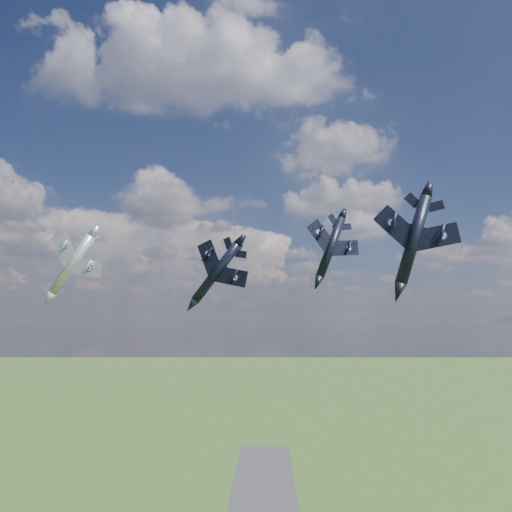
# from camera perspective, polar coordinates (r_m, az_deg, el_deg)

# --- Properties ---
(jet_lead_navy) EXTENTS (13.30, 16.00, 8.49)m
(jet_lead_navy) POSITION_cam_1_polar(r_m,az_deg,el_deg) (69.84, -4.53, -1.85)
(jet_lead_navy) COLOR black
(jet_right_navy) EXTENTS (12.44, 15.13, 5.58)m
(jet_right_navy) POSITION_cam_1_polar(r_m,az_deg,el_deg) (55.67, 17.57, 1.80)
(jet_right_navy) COLOR black
(jet_high_navy) EXTENTS (17.58, 20.00, 7.86)m
(jet_high_navy) POSITION_cam_1_polar(r_m,az_deg,el_deg) (91.88, 8.54, 1.00)
(jet_high_navy) COLOR black
(jet_left_silver) EXTENTS (11.71, 14.64, 7.68)m
(jet_left_silver) POSITION_cam_1_polar(r_m,az_deg,el_deg) (71.93, -20.28, -0.88)
(jet_left_silver) COLOR #ABADB6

